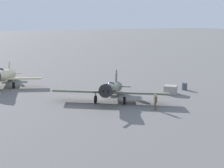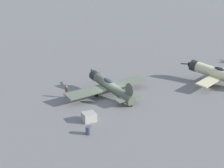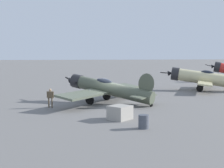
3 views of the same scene
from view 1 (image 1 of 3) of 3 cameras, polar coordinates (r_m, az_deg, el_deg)
The scene contains 6 objects.
ground_plane at distance 37.29m, azimuth 0.00°, elevation -2.72°, with size 400.00×400.00×0.00m, color slate.
airplane_foreground at distance 36.52m, azimuth -0.11°, elevation -0.84°, with size 9.27×10.56×2.99m.
airplane_mid_apron at distance 46.74m, azimuth -17.67°, elevation 1.32°, with size 11.47×9.91×2.89m.
ground_crew_mechanic at distance 33.41m, azimuth 7.17°, elevation -2.69°, with size 0.60×0.36×1.62m.
equipment_crate at distance 40.93m, azimuth 9.63°, elevation -0.94°, with size 1.92×1.90×0.98m.
fuel_drum at distance 43.56m, azimuth 11.85°, elevation -0.40°, with size 0.69×0.69×0.85m.
Camera 1 is at (31.29, -18.31, 8.76)m, focal length 55.50 mm.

